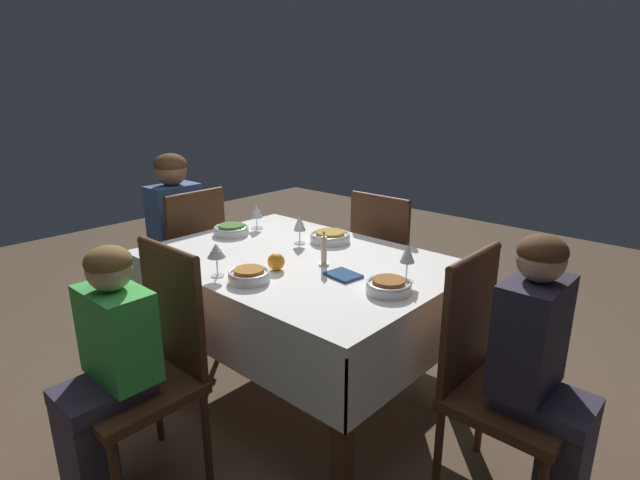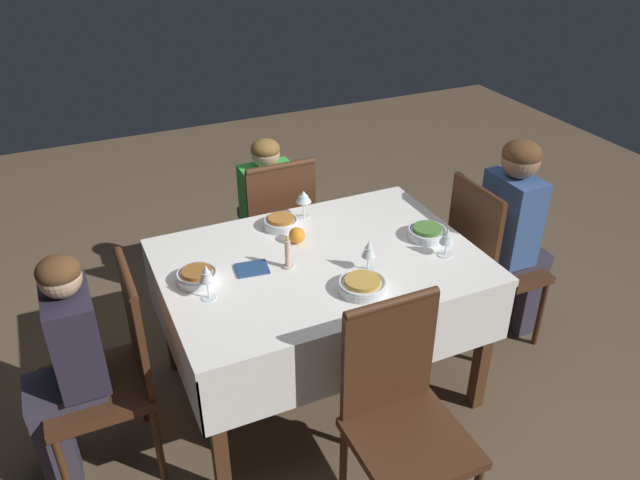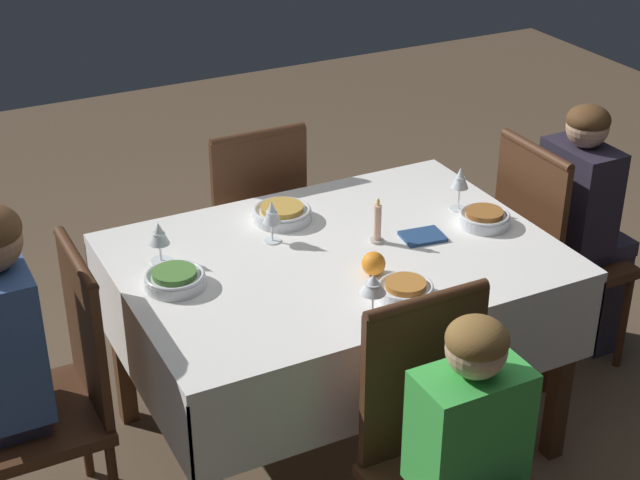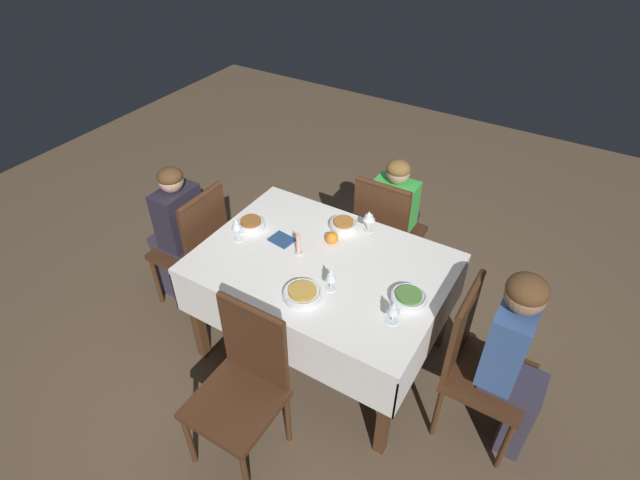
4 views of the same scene
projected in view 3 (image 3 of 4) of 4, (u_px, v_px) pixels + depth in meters
name	position (u px, v px, depth m)	size (l,w,h in m)	color
ground_plane	(335.00, 435.00, 3.61)	(8.00, 8.00, 0.00)	brown
dining_table	(336.00, 278.00, 3.30)	(1.43, 1.02, 0.77)	white
chair_east	(53.00, 389.00, 2.99)	(0.43, 0.42, 0.97)	#472816
chair_west	(550.00, 247.00, 3.80)	(0.43, 0.42, 0.97)	#472816
chair_north	(442.00, 451.00, 2.74)	(0.42, 0.43, 0.97)	#472816
chair_south	(250.00, 224.00, 3.97)	(0.42, 0.43, 0.97)	#472816
person_child_dark	(586.00, 222.00, 3.83)	(0.33, 0.30, 1.09)	#383342
person_child_green	(480.00, 479.00, 2.58)	(0.30, 0.33, 1.02)	#383342
bowl_east	(175.00, 279.00, 3.04)	(0.19, 0.19, 0.06)	silver
wine_glass_east	(159.00, 235.00, 3.15)	(0.07, 0.07, 0.14)	white
bowl_west	(484.00, 218.00, 3.42)	(0.18, 0.18, 0.06)	silver
wine_glass_west	(460.00, 180.00, 3.48)	(0.06, 0.06, 0.16)	white
bowl_north	(406.00, 290.00, 2.98)	(0.17, 0.17, 0.06)	silver
wine_glass_north	(373.00, 285.00, 2.85)	(0.08, 0.08, 0.15)	white
bowl_south	(282.00, 213.00, 3.45)	(0.21, 0.21, 0.06)	silver
wine_glass_south	(272.00, 214.00, 3.27)	(0.06, 0.06, 0.15)	white
candle_centerpiece	(377.00, 225.00, 3.29)	(0.05, 0.05, 0.16)	beige
orange_fruit	(374.00, 264.00, 3.11)	(0.08, 0.08, 0.08)	orange
napkin_red_folded	(423.00, 236.00, 3.34)	(0.15, 0.13, 0.01)	navy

